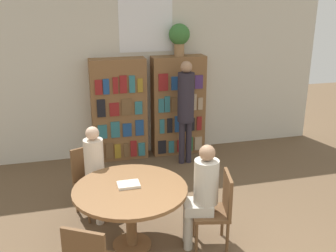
{
  "coord_description": "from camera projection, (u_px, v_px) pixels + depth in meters",
  "views": [
    {
      "loc": [
        -1.33,
        -2.7,
        2.73
      ],
      "look_at": [
        -0.07,
        2.11,
        1.05
      ],
      "focal_mm": 42.0,
      "sensor_mm": 36.0,
      "label": 1
    }
  ],
  "objects": [
    {
      "name": "seated_reader_left",
      "position": [
        96.0,
        169.0,
        4.86
      ],
      "size": [
        0.35,
        0.39,
        1.21
      ],
      "rotation": [
        0.0,
        0.0,
        -2.74
      ],
      "color": "beige",
      "rests_on": "ground_plane"
    },
    {
      "name": "seated_reader_right",
      "position": [
        202.0,
        190.0,
        4.29
      ],
      "size": [
        0.4,
        0.34,
        1.22
      ],
      "rotation": [
        0.0,
        0.0,
        1.35
      ],
      "color": "beige",
      "rests_on": "ground_plane"
    },
    {
      "name": "bookshelf_right",
      "position": [
        178.0,
        106.0,
        6.88
      ],
      "size": [
        0.92,
        0.34,
        1.73
      ],
      "color": "brown",
      "rests_on": "ground_plane"
    },
    {
      "name": "open_book_on_table",
      "position": [
        129.0,
        185.0,
        4.3
      ],
      "size": [
        0.24,
        0.18,
        0.03
      ],
      "color": "silver",
      "rests_on": "reading_table"
    },
    {
      "name": "chair_far_side",
      "position": [
        218.0,
        207.0,
        4.36
      ],
      "size": [
        0.48,
        0.48,
        0.88
      ],
      "rotation": [
        0.0,
        0.0,
        1.35
      ],
      "color": "brown",
      "rests_on": "ground_plane"
    },
    {
      "name": "bookshelf_left",
      "position": [
        119.0,
        110.0,
        6.63
      ],
      "size": [
        0.92,
        0.34,
        1.73
      ],
      "color": "brown",
      "rests_on": "ground_plane"
    },
    {
      "name": "librarian_standing",
      "position": [
        186.0,
        103.0,
        6.36
      ],
      "size": [
        0.27,
        0.54,
        1.73
      ],
      "color": "#28232D",
      "rests_on": "ground_plane"
    },
    {
      "name": "flower_vase",
      "position": [
        179.0,
        36.0,
        6.51
      ],
      "size": [
        0.35,
        0.35,
        0.53
      ],
      "color": "#997047",
      "rests_on": "bookshelf_right"
    },
    {
      "name": "reading_table",
      "position": [
        130.0,
        197.0,
        4.29
      ],
      "size": [
        1.25,
        1.25,
        0.73
      ],
      "color": "brown",
      "rests_on": "ground_plane"
    },
    {
      "name": "chair_left_side",
      "position": [
        90.0,
        177.0,
        5.05
      ],
      "size": [
        0.52,
        0.52,
        0.88
      ],
      "rotation": [
        0.0,
        0.0,
        -2.74
      ],
      "color": "brown",
      "rests_on": "ground_plane"
    },
    {
      "name": "wall_back",
      "position": [
        146.0,
        69.0,
        6.73
      ],
      "size": [
        6.4,
        0.07,
        3.0
      ],
      "color": "beige",
      "rests_on": "ground_plane"
    }
  ]
}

